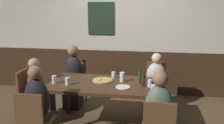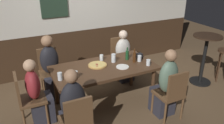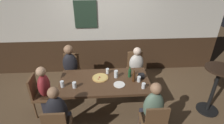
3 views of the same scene
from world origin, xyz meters
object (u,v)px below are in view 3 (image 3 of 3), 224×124
Objects in this scene: person_right_far at (136,72)px; beer_glass_tall at (116,74)px; chair_right_far at (135,67)px; person_head_west at (49,94)px; pint_glass_pale at (108,71)px; beer_bottle_green at (130,73)px; condiment_caddy at (141,76)px; person_right_near at (151,114)px; pizza at (100,78)px; side_bar_table at (215,87)px; chair_left_far at (72,70)px; highball_clear at (74,85)px; person_left_far at (71,73)px; pint_glass_stout at (62,84)px; chair_head_west at (40,93)px; dining_table at (105,84)px; chair_right_near at (154,122)px; beer_bottle_brown at (134,77)px; beer_glass_half at (144,86)px; person_left_near at (60,119)px; tumbler_water at (139,79)px.

beer_glass_tall is (-0.54, -0.59, 0.36)m from person_right_far.
person_head_west reaches higher than chair_right_far.
beer_glass_tall is at bearing -44.66° from pint_glass_pale.
pint_glass_pale is 0.47m from beer_bottle_green.
beer_glass_tall reaches higher than condiment_caddy.
person_right_near is (-0.00, -1.57, 0.00)m from chair_right_far.
pizza is 0.31× the size of side_bar_table.
beer_bottle_green is (1.29, -0.76, 0.33)m from chair_left_far.
person_right_near is at bearing -45.42° from chair_left_far.
highball_clear is at bearing -141.91° from chair_right_far.
person_left_far is (-1.55, -0.16, 0.01)m from chair_right_far.
chair_head_west is at bearing 164.36° from pint_glass_stout.
dining_table is at bearing -42.36° from person_left_far.
person_left_far is 7.80× the size of beer_glass_tall.
dining_table is at bearing 17.83° from highball_clear.
person_right_near is 5.04× the size of beer_bottle_green.
highball_clear is at bearing -159.98° from beer_glass_tall.
chair_right_far is 1.00× the size of chair_right_near.
beer_glass_half is at bearing -57.81° from beer_bottle_brown.
person_right_far is at bearing 42.26° from person_left_near.
beer_bottle_green is at bearing 11.79° from dining_table.
chair_right_far is 2.21m from person_left_near.
pint_glass_stout is at bearing 155.13° from chair_right_near.
beer_glass_tall reaches higher than chair_left_far.
dining_table is 5.41× the size of pizza.
beer_glass_half is at bearing -93.79° from person_right_far.
person_left_near is 1.09m from pizza.
person_head_west is 9.96× the size of tumbler_water.
tumbler_water is 0.10× the size of side_bar_table.
beer_glass_half is at bearing -8.63° from person_head_west.
condiment_caddy is (0.74, 0.06, 0.12)m from dining_table.
pint_glass_pale is 0.70m from condiment_caddy.
person_left_near is 0.99× the size of person_left_far.
chair_left_far reaches higher than dining_table.
tumbler_water is (0.75, -0.16, 0.04)m from pizza.
person_right_near reaches higher than beer_glass_half.
person_left_near reaches higher than chair_left_far.
chair_head_west is 1.00× the size of chair_right_near.
person_left_far reaches higher than person_left_near.
person_left_near is at bearing -63.19° from person_head_west.
person_right_near is at bearing 90.00° from chair_right_near.
highball_clear reaches higher than pint_glass_pale.
person_head_west is 1.89m from beer_glass_half.
person_head_west reaches higher than pizza.
person_left_far is at bearing 137.64° from dining_table.
person_left_near is at bearing -156.03° from tumbler_water.
pint_glass_pale is at bearing 162.73° from condiment_caddy.
tumbler_water is 0.11m from beer_bottle_brown.
dining_table is at bearing 0.00° from person_head_west.
beer_bottle_brown reaches higher than chair_head_west.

